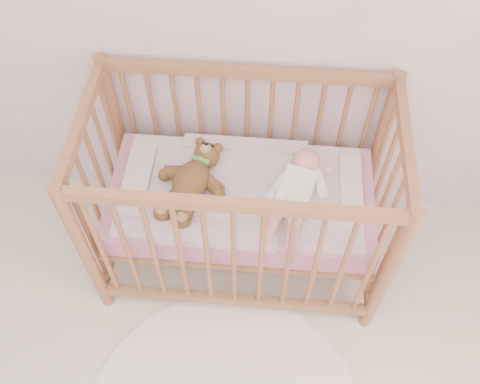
# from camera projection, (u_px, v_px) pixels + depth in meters

# --- Properties ---
(crib) EXTENTS (1.36, 0.76, 1.00)m
(crib) POSITION_uv_depth(u_px,v_px,m) (241.00, 198.00, 2.50)
(crib) COLOR #9A6741
(crib) RESTS_ON floor
(mattress) EXTENTS (1.22, 0.62, 0.13)m
(mattress) POSITION_uv_depth(u_px,v_px,m) (241.00, 200.00, 2.51)
(mattress) COLOR #C67B92
(mattress) RESTS_ON crib
(blanket) EXTENTS (1.10, 0.58, 0.06)m
(blanket) POSITION_uv_depth(u_px,v_px,m) (241.00, 191.00, 2.45)
(blanket) COLOR pink
(blanket) RESTS_ON mattress
(baby) EXTENTS (0.40, 0.61, 0.13)m
(baby) POSITION_uv_depth(u_px,v_px,m) (296.00, 188.00, 2.36)
(baby) COLOR white
(baby) RESTS_ON blanket
(teddy_bear) EXTENTS (0.48, 0.57, 0.13)m
(teddy_bear) POSITION_uv_depth(u_px,v_px,m) (191.00, 180.00, 2.38)
(teddy_bear) COLOR brown
(teddy_bear) RESTS_ON blanket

